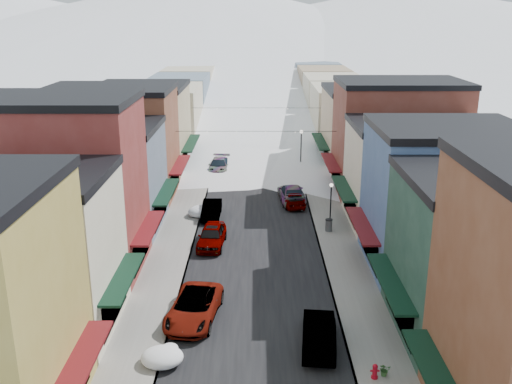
{
  "coord_description": "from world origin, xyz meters",
  "views": [
    {
      "loc": [
        0.05,
        -17.17,
        17.71
      ],
      "look_at": [
        0.0,
        31.96,
        2.25
      ],
      "focal_mm": 40.0,
      "sensor_mm": 36.0,
      "label": 1
    }
  ],
  "objects_px": {
    "streetlamp_near": "(331,199)",
    "car_green_sedan": "(319,333)",
    "car_white_suv": "(194,307)",
    "car_silver_sedan": "(212,236)",
    "trash_can": "(329,225)",
    "fire_hydrant": "(375,372)",
    "car_dark_hatch": "(212,209)"
  },
  "relations": [
    {
      "from": "trash_can",
      "to": "car_white_suv",
      "type": "bearing_deg",
      "value": -124.6
    },
    {
      "from": "car_silver_sedan",
      "to": "car_dark_hatch",
      "type": "bearing_deg",
      "value": 98.53
    },
    {
      "from": "car_silver_sedan",
      "to": "car_dark_hatch",
      "type": "relative_size",
      "value": 1.09
    },
    {
      "from": "fire_hydrant",
      "to": "streetlamp_near",
      "type": "height_order",
      "value": "streetlamp_near"
    },
    {
      "from": "trash_can",
      "to": "car_green_sedan",
      "type": "bearing_deg",
      "value": -98.7
    },
    {
      "from": "car_dark_hatch",
      "to": "car_green_sedan",
      "type": "height_order",
      "value": "car_green_sedan"
    },
    {
      "from": "car_white_suv",
      "to": "car_dark_hatch",
      "type": "height_order",
      "value": "car_white_suv"
    },
    {
      "from": "car_silver_sedan",
      "to": "car_dark_hatch",
      "type": "distance_m",
      "value": 6.66
    },
    {
      "from": "car_green_sedan",
      "to": "streetlamp_near",
      "type": "relative_size",
      "value": 1.33
    },
    {
      "from": "car_dark_hatch",
      "to": "trash_can",
      "type": "relative_size",
      "value": 4.36
    },
    {
      "from": "streetlamp_near",
      "to": "car_green_sedan",
      "type": "bearing_deg",
      "value": -98.91
    },
    {
      "from": "car_white_suv",
      "to": "car_dark_hatch",
      "type": "bearing_deg",
      "value": 98.65
    },
    {
      "from": "fire_hydrant",
      "to": "trash_can",
      "type": "distance_m",
      "value": 20.29
    },
    {
      "from": "car_dark_hatch",
      "to": "fire_hydrant",
      "type": "xyz_separation_m",
      "value": [
        10.02,
        -24.07,
        -0.24
      ]
    },
    {
      "from": "car_white_suv",
      "to": "streetlamp_near",
      "type": "height_order",
      "value": "streetlamp_near"
    },
    {
      "from": "car_white_suv",
      "to": "trash_can",
      "type": "distance_m",
      "value": 17.34
    },
    {
      "from": "car_white_suv",
      "to": "trash_can",
      "type": "height_order",
      "value": "car_white_suv"
    },
    {
      "from": "car_white_suv",
      "to": "trash_can",
      "type": "bearing_deg",
      "value": 63.06
    },
    {
      "from": "car_white_suv",
      "to": "car_silver_sedan",
      "type": "xyz_separation_m",
      "value": [
        0.21,
        11.41,
        0.03
      ]
    },
    {
      "from": "car_silver_sedan",
      "to": "trash_can",
      "type": "height_order",
      "value": "car_silver_sedan"
    },
    {
      "from": "fire_hydrant",
      "to": "streetlamp_near",
      "type": "relative_size",
      "value": 0.21
    },
    {
      "from": "car_silver_sedan",
      "to": "streetlamp_near",
      "type": "height_order",
      "value": "streetlamp_near"
    },
    {
      "from": "car_white_suv",
      "to": "fire_hydrant",
      "type": "height_order",
      "value": "car_white_suv"
    },
    {
      "from": "car_green_sedan",
      "to": "fire_hydrant",
      "type": "distance_m",
      "value": 4.0
    },
    {
      "from": "car_dark_hatch",
      "to": "streetlamp_near",
      "type": "xyz_separation_m",
      "value": [
        10.39,
        -2.65,
        1.83
      ]
    },
    {
      "from": "car_green_sedan",
      "to": "trash_can",
      "type": "height_order",
      "value": "car_green_sedan"
    },
    {
      "from": "car_green_sedan",
      "to": "car_white_suv",
      "type": "bearing_deg",
      "value": -16.45
    },
    {
      "from": "fire_hydrant",
      "to": "trash_can",
      "type": "height_order",
      "value": "trash_can"
    },
    {
      "from": "car_green_sedan",
      "to": "fire_hydrant",
      "type": "xyz_separation_m",
      "value": [
        2.5,
        -3.11,
        -0.33
      ]
    },
    {
      "from": "car_white_suv",
      "to": "car_dark_hatch",
      "type": "xyz_separation_m",
      "value": [
        -0.31,
        18.05,
        -0.07
      ]
    },
    {
      "from": "car_silver_sedan",
      "to": "fire_hydrant",
      "type": "bearing_deg",
      "value": -57.41
    },
    {
      "from": "car_green_sedan",
      "to": "trash_can",
      "type": "xyz_separation_m",
      "value": [
        2.63,
        17.18,
        -0.16
      ]
    }
  ]
}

